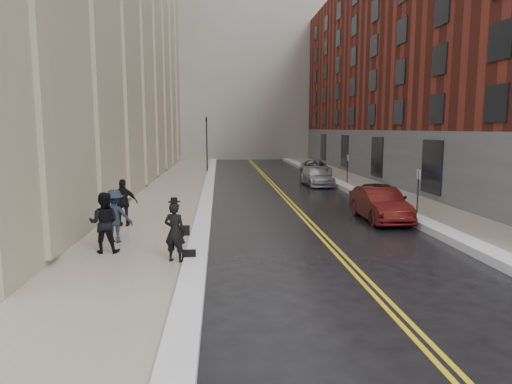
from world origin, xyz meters
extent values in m
plane|color=black|center=(0.00, 0.00, 0.00)|extent=(160.00, 160.00, 0.00)
cube|color=gray|center=(-4.50, 16.00, 0.07)|extent=(4.00, 64.00, 0.15)
cube|color=gray|center=(9.00, 16.00, 0.07)|extent=(3.00, 64.00, 0.15)
cube|color=gold|center=(2.38, 16.00, 0.00)|extent=(0.12, 64.00, 0.01)
cube|color=gold|center=(2.62, 16.00, 0.00)|extent=(0.12, 64.00, 0.01)
cube|color=white|center=(-2.20, 16.00, 0.13)|extent=(0.70, 60.80, 0.26)
cube|color=white|center=(7.15, 16.00, 0.15)|extent=(0.85, 60.80, 0.30)
cube|color=maroon|center=(17.50, 23.00, 9.00)|extent=(14.00, 50.00, 18.00)
cube|color=slate|center=(14.00, 66.00, 22.00)|extent=(22.00, 18.00, 44.00)
cylinder|color=black|center=(-2.60, 30.00, 2.60)|extent=(0.12, 0.12, 5.20)
imported|color=black|center=(-2.60, 30.00, 4.60)|extent=(0.18, 0.15, 0.90)
cylinder|color=black|center=(7.90, 8.00, 1.10)|extent=(0.06, 0.06, 2.20)
cube|color=white|center=(7.90, 8.00, 2.00)|extent=(0.02, 0.35, 0.45)
cylinder|color=black|center=(7.90, 20.00, 1.10)|extent=(0.06, 0.06, 2.20)
cube|color=white|center=(7.90, 20.00, 2.00)|extent=(0.02, 0.35, 0.45)
imported|color=black|center=(5.99, 7.60, 0.82)|extent=(2.27, 4.95, 1.65)
imported|color=#3F0C0B|center=(5.74, 7.08, 0.75)|extent=(1.60, 4.55, 1.50)
imported|color=#A6A7AD|center=(5.62, 19.97, 0.65)|extent=(2.04, 4.55, 1.29)
imported|color=#A4A7AC|center=(6.80, 25.99, 0.71)|extent=(2.87, 5.34, 1.42)
imported|color=black|center=(-2.80, 0.86, 1.06)|extent=(0.77, 0.63, 1.82)
imported|color=black|center=(-5.18, 2.09, 1.13)|extent=(0.96, 0.75, 1.97)
imported|color=black|center=(-5.12, 3.40, 1.09)|extent=(1.28, 0.82, 1.88)
imported|color=black|center=(-5.38, 6.16, 1.12)|extent=(1.14, 0.48, 1.94)
camera|label=1|loc=(-1.44, -12.65, 4.14)|focal=32.00mm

